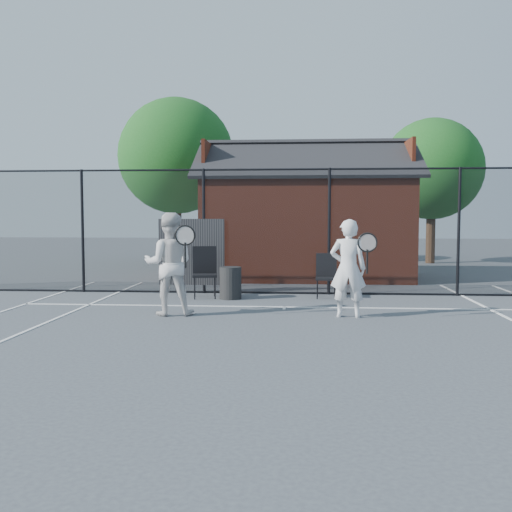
# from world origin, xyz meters

# --- Properties ---
(ground) EXTENTS (80.00, 80.00, 0.00)m
(ground) POSITION_xyz_m (0.00, 0.00, 0.00)
(ground) COLOR #44484D
(ground) RESTS_ON ground
(court_lines) EXTENTS (11.02, 18.00, 0.01)m
(court_lines) POSITION_xyz_m (0.00, -1.32, 0.01)
(court_lines) COLOR white
(court_lines) RESTS_ON ground
(fence) EXTENTS (22.04, 3.00, 3.00)m
(fence) POSITION_xyz_m (-0.30, 5.00, 1.45)
(fence) COLOR black
(fence) RESTS_ON ground
(clubhouse) EXTENTS (6.50, 4.36, 4.19)m
(clubhouse) POSITION_xyz_m (0.50, 9.00, 1.61)
(clubhouse) COLOR maroon
(clubhouse) RESTS_ON ground
(tree_left) EXTENTS (4.48, 4.48, 6.44)m
(tree_left) POSITION_xyz_m (-4.50, 13.50, 4.19)
(tree_left) COLOR #311F13
(tree_left) RESTS_ON ground
(tree_right) EXTENTS (3.97, 3.97, 5.70)m
(tree_right) POSITION_xyz_m (5.50, 14.50, 3.71)
(tree_right) COLOR #311F13
(tree_right) RESTS_ON ground
(player_front) EXTENTS (0.83, 0.63, 1.81)m
(player_front) POSITION_xyz_m (1.20, 1.94, 0.91)
(player_front) COLOR white
(player_front) RESTS_ON ground
(player_back) EXTENTS (1.09, 0.86, 1.93)m
(player_back) POSITION_xyz_m (-2.15, 1.94, 0.97)
(player_back) COLOR silver
(player_back) RESTS_ON ground
(chair_left) EXTENTS (0.64, 0.66, 1.14)m
(chair_left) POSITION_xyz_m (-1.85, 4.21, 0.57)
(chair_left) COLOR black
(chair_left) RESTS_ON ground
(chair_right) EXTENTS (0.50, 0.52, 0.99)m
(chair_right) POSITION_xyz_m (0.91, 4.40, 0.49)
(chair_right) COLOR black
(chair_right) RESTS_ON ground
(waste_bin) EXTENTS (0.51, 0.51, 0.72)m
(waste_bin) POSITION_xyz_m (-1.25, 4.10, 0.36)
(waste_bin) COLOR black
(waste_bin) RESTS_ON ground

